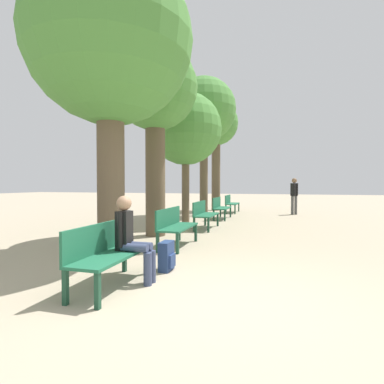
# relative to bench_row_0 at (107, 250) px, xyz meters

# --- Properties ---
(ground_plane) EXTENTS (80.00, 80.00, 0.00)m
(ground_plane) POSITION_rel_bench_row_0_xyz_m (1.54, -0.08, -0.52)
(ground_plane) COLOR tan
(bench_row_0) EXTENTS (0.53, 1.52, 0.89)m
(bench_row_0) POSITION_rel_bench_row_0_xyz_m (0.00, 0.00, 0.00)
(bench_row_0) COLOR #1E6042
(bench_row_0) RESTS_ON ground_plane
(bench_row_1) EXTENTS (0.53, 1.52, 0.89)m
(bench_row_1) POSITION_rel_bench_row_0_xyz_m (0.00, 2.84, 0.00)
(bench_row_1) COLOR #1E6042
(bench_row_1) RESTS_ON ground_plane
(bench_row_2) EXTENTS (0.53, 1.52, 0.89)m
(bench_row_2) POSITION_rel_bench_row_0_xyz_m (0.00, 5.69, 0.00)
(bench_row_2) COLOR #1E6042
(bench_row_2) RESTS_ON ground_plane
(bench_row_3) EXTENTS (0.53, 1.52, 0.89)m
(bench_row_3) POSITION_rel_bench_row_0_xyz_m (0.00, 8.53, 0.00)
(bench_row_3) COLOR #1E6042
(bench_row_3) RESTS_ON ground_plane
(bench_row_4) EXTENTS (0.53, 1.52, 0.89)m
(bench_row_4) POSITION_rel_bench_row_0_xyz_m (0.00, 11.37, 0.00)
(bench_row_4) COLOR #1E6042
(bench_row_4) RESTS_ON ground_plane
(tree_row_0) EXTENTS (3.39, 3.39, 6.06)m
(tree_row_0) POSITION_rel_bench_row_0_xyz_m (-1.00, 1.76, 3.78)
(tree_row_0) COLOR brown
(tree_row_0) RESTS_ON ground_plane
(tree_row_1) EXTENTS (2.37, 2.37, 5.32)m
(tree_row_1) POSITION_rel_bench_row_0_xyz_m (-1.00, 4.07, 3.44)
(tree_row_1) COLOR brown
(tree_row_1) RESTS_ON ground_plane
(tree_row_2) EXTENTS (2.68, 2.68, 4.83)m
(tree_row_2) POSITION_rel_bench_row_0_xyz_m (-1.00, 6.91, 2.95)
(tree_row_2) COLOR brown
(tree_row_2) RESTS_ON ground_plane
(tree_row_3) EXTENTS (2.95, 2.95, 6.34)m
(tree_row_3) POSITION_rel_bench_row_0_xyz_m (-1.00, 9.72, 4.29)
(tree_row_3) COLOR brown
(tree_row_3) RESTS_ON ground_plane
(tree_row_4) EXTENTS (2.42, 2.42, 6.00)m
(tree_row_4) POSITION_rel_bench_row_0_xyz_m (-1.00, 12.51, 4.10)
(tree_row_4) COLOR brown
(tree_row_4) RESTS_ON ground_plane
(person_seated) EXTENTS (0.58, 0.33, 1.28)m
(person_seated) POSITION_rel_bench_row_0_xyz_m (0.24, 0.27, 0.17)
(person_seated) COLOR #384260
(person_seated) RESTS_ON ground_plane
(backpack) EXTENTS (0.21, 0.34, 0.49)m
(backpack) POSITION_rel_bench_row_0_xyz_m (0.53, 0.96, -0.28)
(backpack) COLOR navy
(backpack) RESTS_ON ground_plane
(pedestrian_near) EXTENTS (0.35, 0.31, 1.73)m
(pedestrian_near) POSITION_rel_bench_row_0_xyz_m (3.04, 11.24, 0.47)
(pedestrian_near) COLOR #4C4C4C
(pedestrian_near) RESTS_ON ground_plane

